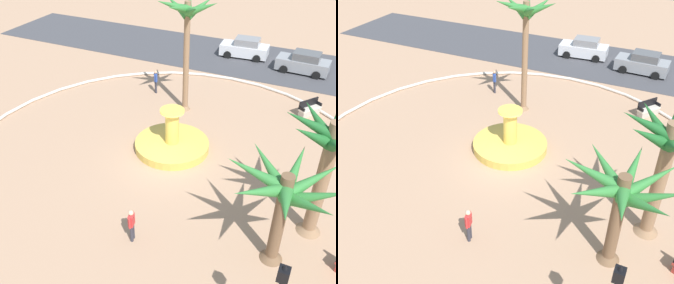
% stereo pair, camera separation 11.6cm
% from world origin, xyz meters
% --- Properties ---
extents(ground_plane, '(80.00, 80.00, 0.00)m').
position_xyz_m(ground_plane, '(0.00, 0.00, 0.00)').
color(ground_plane, tan).
extents(plaza_curb, '(23.17, 23.17, 0.20)m').
position_xyz_m(plaza_curb, '(0.00, 0.00, 0.10)').
color(plaza_curb, silver).
rests_on(plaza_curb, ground).
extents(street_asphalt, '(48.00, 8.00, 0.03)m').
position_xyz_m(street_asphalt, '(0.00, 15.98, 0.01)').
color(street_asphalt, '#424247').
rests_on(street_asphalt, ground).
extents(fountain, '(4.19, 4.19, 2.51)m').
position_xyz_m(fountain, '(-0.22, 1.22, 0.34)').
color(fountain, gold).
rests_on(fountain, ground).
extents(palm_tree_near_fountain, '(3.86, 3.78, 5.74)m').
position_xyz_m(palm_tree_near_fountain, '(7.75, -1.92, 4.14)').
color(palm_tree_near_fountain, '#8E6B4C').
rests_on(palm_tree_near_fountain, ground).
extents(palm_tree_by_curb, '(3.60, 3.62, 7.26)m').
position_xyz_m(palm_tree_by_curb, '(-1.39, 5.76, 5.78)').
color(palm_tree_by_curb, '#8E6B4C').
rests_on(palm_tree_by_curb, ground).
extents(palm_tree_mid_plaza, '(4.46, 4.55, 4.52)m').
position_xyz_m(palm_tree_mid_plaza, '(6.66, -4.11, 3.39)').
color(palm_tree_mid_plaza, brown).
rests_on(palm_tree_mid_plaza, ground).
extents(bench_east, '(1.35, 1.59, 1.00)m').
position_xyz_m(bench_east, '(6.20, 8.56, 0.35)').
color(bench_east, beige).
rests_on(bench_east, ground).
extents(person_cyclist_photo, '(0.26, 0.52, 1.65)m').
position_xyz_m(person_cyclist_photo, '(1.10, -5.63, 0.92)').
color(person_cyclist_photo, '#33333D').
rests_on(person_cyclist_photo, ground).
extents(person_pedestrian_stroll, '(0.36, 0.45, 1.67)m').
position_xyz_m(person_pedestrian_stroll, '(-4.22, 7.13, 0.94)').
color(person_pedestrian_stroll, '#33333D').
rests_on(person_pedestrian_stroll, ground).
extents(parked_car_leftmost, '(4.12, 2.15, 1.67)m').
position_xyz_m(parked_car_leftmost, '(-0.40, 16.44, 0.78)').
color(parked_car_leftmost, silver).
rests_on(parked_car_leftmost, ground).
extents(parked_car_second, '(4.07, 2.06, 1.67)m').
position_xyz_m(parked_car_second, '(4.67, 15.24, 0.78)').
color(parked_car_second, gray).
rests_on(parked_car_second, ground).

